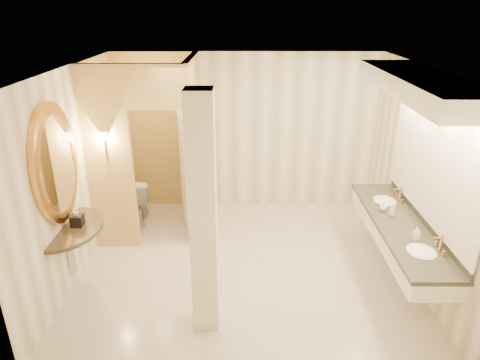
# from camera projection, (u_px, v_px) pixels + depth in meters

# --- Properties ---
(floor) EXTENTS (4.50, 4.50, 0.00)m
(floor) POSITION_uv_depth(u_px,v_px,m) (245.00, 263.00, 6.07)
(floor) COLOR beige
(floor) RESTS_ON ground
(ceiling) EXTENTS (4.50, 4.50, 0.00)m
(ceiling) POSITION_uv_depth(u_px,v_px,m) (246.00, 69.00, 5.03)
(ceiling) COLOR white
(ceiling) RESTS_ON wall_back
(wall_back) EXTENTS (4.50, 0.02, 2.70)m
(wall_back) POSITION_uv_depth(u_px,v_px,m) (245.00, 132.00, 7.40)
(wall_back) COLOR white
(wall_back) RESTS_ON floor
(wall_front) EXTENTS (4.50, 0.02, 2.70)m
(wall_front) POSITION_uv_depth(u_px,v_px,m) (247.00, 261.00, 3.71)
(wall_front) COLOR white
(wall_front) RESTS_ON floor
(wall_left) EXTENTS (0.02, 4.00, 2.70)m
(wall_left) POSITION_uv_depth(u_px,v_px,m) (73.00, 175.00, 5.56)
(wall_left) COLOR white
(wall_left) RESTS_ON floor
(wall_right) EXTENTS (0.02, 4.00, 2.70)m
(wall_right) POSITION_uv_depth(u_px,v_px,m) (419.00, 176.00, 5.54)
(wall_right) COLOR white
(wall_right) RESTS_ON floor
(toilet_closet) EXTENTS (1.50, 1.55, 2.70)m
(toilet_closet) POSITION_uv_depth(u_px,v_px,m) (171.00, 149.00, 6.44)
(toilet_closet) COLOR #DCBB73
(toilet_closet) RESTS_ON floor
(wall_sconce) EXTENTS (0.14, 0.14, 0.42)m
(wall_sconce) POSITION_uv_depth(u_px,v_px,m) (104.00, 137.00, 5.81)
(wall_sconce) COLOR #C98D40
(wall_sconce) RESTS_ON toilet_closet
(vanity) EXTENTS (0.75, 2.64, 2.09)m
(vanity) POSITION_uv_depth(u_px,v_px,m) (413.00, 166.00, 5.07)
(vanity) COLOR white
(vanity) RESTS_ON floor
(console_shelf) EXTENTS (1.11, 1.11, 2.01)m
(console_shelf) POSITION_uv_depth(u_px,v_px,m) (60.00, 192.00, 5.07)
(console_shelf) COLOR black
(console_shelf) RESTS_ON floor
(pillar) EXTENTS (0.28, 0.28, 2.70)m
(pillar) POSITION_uv_depth(u_px,v_px,m) (203.00, 219.00, 4.43)
(pillar) COLOR white
(pillar) RESTS_ON floor
(tissue_box) EXTENTS (0.15, 0.15, 0.14)m
(tissue_box) POSITION_uv_depth(u_px,v_px,m) (77.00, 220.00, 5.26)
(tissue_box) COLOR black
(tissue_box) RESTS_ON console_shelf
(toilet) EXTENTS (0.53, 0.81, 0.77)m
(toilet) POSITION_uv_depth(u_px,v_px,m) (137.00, 198.00, 7.18)
(toilet) COLOR white
(toilet) RESTS_ON floor
(soap_bottle_a) EXTENTS (0.07, 0.08, 0.15)m
(soap_bottle_a) POSITION_uv_depth(u_px,v_px,m) (416.00, 233.00, 4.95)
(soap_bottle_a) COLOR beige
(soap_bottle_a) RESTS_ON vanity
(soap_bottle_b) EXTENTS (0.11, 0.11, 0.13)m
(soap_bottle_b) POSITION_uv_depth(u_px,v_px,m) (384.00, 206.00, 5.64)
(soap_bottle_b) COLOR silver
(soap_bottle_b) RESTS_ON vanity
(soap_bottle_c) EXTENTS (0.10, 0.10, 0.20)m
(soap_bottle_c) POSITION_uv_depth(u_px,v_px,m) (393.00, 209.00, 5.50)
(soap_bottle_c) COLOR #C6B28C
(soap_bottle_c) RESTS_ON vanity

